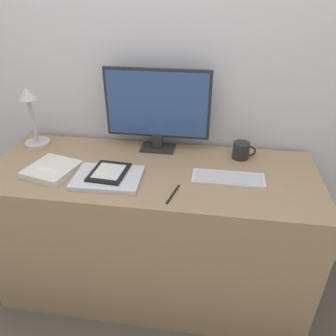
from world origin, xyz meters
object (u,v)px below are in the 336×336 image
(pen, at_px, (173,194))
(laptop, at_px, (108,178))
(monitor, at_px, (157,109))
(desk_lamp, at_px, (31,114))
(notebook, at_px, (52,169))
(keyboard, at_px, (228,178))
(ereader, at_px, (109,172))
(coffee_mug, at_px, (241,150))

(pen, bearing_deg, laptop, 166.42)
(monitor, relative_size, desk_lamp, 1.67)
(monitor, xyz_separation_m, notebook, (-0.44, -0.31, -0.21))
(monitor, bearing_deg, desk_lamp, -175.57)
(keyboard, bearing_deg, pen, -145.89)
(ereader, bearing_deg, pen, -17.76)
(desk_lamp, relative_size, coffee_mug, 2.74)
(laptop, bearing_deg, coffee_mug, 26.52)
(coffee_mug, bearing_deg, monitor, 174.93)
(coffee_mug, bearing_deg, keyboard, -106.41)
(notebook, xyz_separation_m, pen, (0.58, -0.10, -0.01))
(keyboard, bearing_deg, desk_lamp, 168.61)
(monitor, xyz_separation_m, coffee_mug, (0.43, -0.04, -0.18))
(monitor, distance_m, notebook, 0.58)
(ereader, xyz_separation_m, notebook, (-0.27, -0.00, -0.01))
(notebook, bearing_deg, desk_lamp, 128.32)
(laptop, bearing_deg, ereader, 92.20)
(keyboard, height_order, desk_lamp, desk_lamp)
(monitor, bearing_deg, ereader, -118.52)
(coffee_mug, height_order, pen, coffee_mug)
(coffee_mug, bearing_deg, desk_lamp, -179.34)
(monitor, height_order, notebook, monitor)
(keyboard, xyz_separation_m, pen, (-0.23, -0.15, -0.00))
(laptop, height_order, pen, laptop)
(desk_lamp, bearing_deg, coffee_mug, 0.66)
(laptop, distance_m, coffee_mug, 0.66)
(keyboard, relative_size, notebook, 1.28)
(notebook, relative_size, pen, 1.83)
(keyboard, distance_m, desk_lamp, 1.04)
(ereader, relative_size, pen, 1.43)
(monitor, relative_size, pen, 3.82)
(monitor, bearing_deg, laptop, -116.62)
(ereader, bearing_deg, monitor, 61.48)
(desk_lamp, xyz_separation_m, coffee_mug, (1.07, 0.01, -0.14))
(laptop, bearing_deg, monitor, 63.38)
(desk_lamp, distance_m, coffee_mug, 1.08)
(monitor, height_order, pen, monitor)
(notebook, bearing_deg, laptop, -4.97)
(keyboard, distance_m, notebook, 0.81)
(ereader, xyz_separation_m, desk_lamp, (-0.48, 0.26, 0.15))
(keyboard, xyz_separation_m, ereader, (-0.53, -0.06, 0.02))
(ereader, height_order, notebook, same)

